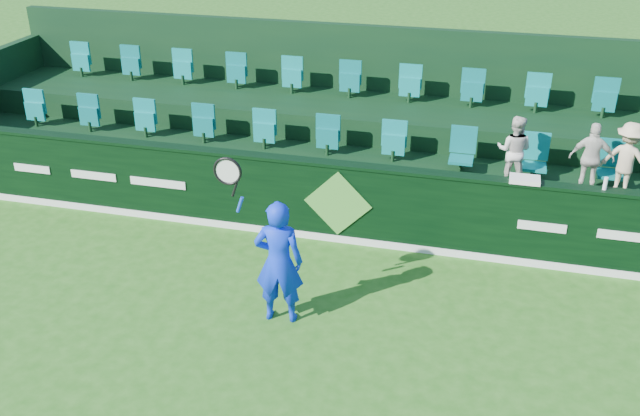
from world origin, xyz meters
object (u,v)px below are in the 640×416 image
(spectator_left, at_px, (514,150))
(spectator_right, at_px, (627,160))
(tennis_player, at_px, (278,261))
(spectator_middle, at_px, (592,158))
(drinks_bottle, at_px, (605,183))
(towel, at_px, (525,179))

(spectator_left, height_order, spectator_right, spectator_right)
(tennis_player, relative_size, spectator_middle, 2.08)
(spectator_left, distance_m, spectator_right, 1.70)
(tennis_player, height_order, spectator_left, tennis_player)
(tennis_player, bearing_deg, spectator_middle, 40.34)
(spectator_middle, bearing_deg, drinks_bottle, 98.25)
(spectator_middle, bearing_deg, spectator_right, -176.32)
(spectator_left, relative_size, drinks_bottle, 6.16)
(spectator_middle, height_order, spectator_right, spectator_right)
(tennis_player, distance_m, drinks_bottle, 4.80)
(tennis_player, xyz_separation_m, towel, (3.05, 2.33, 0.49))
(towel, distance_m, drinks_bottle, 1.11)
(spectator_left, relative_size, spectator_middle, 1.01)
(tennis_player, distance_m, spectator_right, 5.76)
(spectator_left, height_order, spectator_middle, spectator_left)
(tennis_player, height_order, spectator_middle, tennis_player)
(tennis_player, height_order, drinks_bottle, tennis_player)
(towel, xyz_separation_m, drinks_bottle, (1.10, 0.00, 0.06))
(tennis_player, distance_m, spectator_left, 4.52)
(spectator_middle, distance_m, drinks_bottle, 1.13)
(tennis_player, bearing_deg, towel, 37.39)
(towel, bearing_deg, spectator_left, 98.48)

